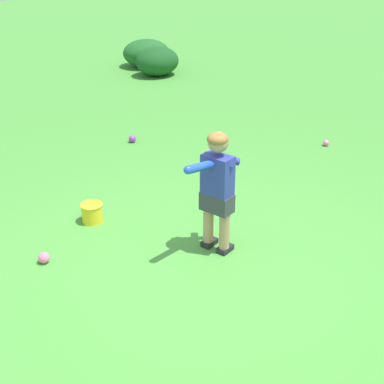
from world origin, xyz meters
name	(u,v)px	position (x,y,z in m)	size (l,w,h in m)	color
ground_plane	(203,275)	(0.00, 0.00, 0.00)	(40.00, 40.00, 0.00)	#479338
child_batter	(217,182)	(0.36, 0.20, 0.65)	(0.63, 0.32, 1.08)	#232328
play_ball_behind_batter	(44,258)	(-0.82, 1.06, 0.05)	(0.10, 0.10, 0.10)	pink
play_ball_by_bucket	(326,143)	(3.23, 0.94, 0.04)	(0.08, 0.08, 0.08)	pink
play_ball_midfield	(132,139)	(1.49, 2.80, 0.05)	(0.10, 0.10, 0.10)	purple
toy_bucket	(92,212)	(-0.12, 1.37, 0.10)	(0.22, 0.22, 0.19)	yellow
shrub_left_background	(146,53)	(4.53, 6.16, 0.28)	(0.99, 0.95, 0.55)	#1E5B23
shrub_right_background	(157,61)	(4.17, 5.39, 0.28)	(0.89, 0.76, 0.55)	#194C1E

